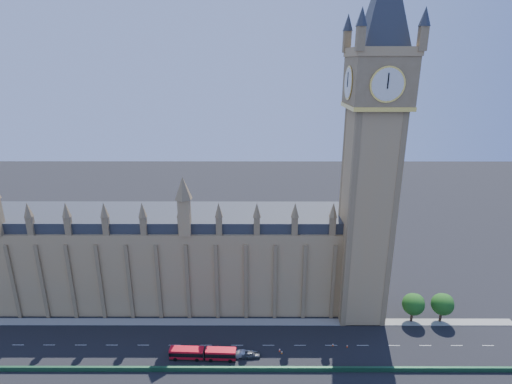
{
  "coord_description": "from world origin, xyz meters",
  "views": [
    {
      "loc": [
        8.96,
        -84.66,
        68.55
      ],
      "look_at": [
        8.78,
        10.0,
        37.88
      ],
      "focal_mm": 28.0,
      "sensor_mm": 36.0,
      "label": 1
    }
  ],
  "objects_px": {
    "red_bus": "(203,354)",
    "car_silver": "(243,354)",
    "car_grey": "(251,354)",
    "car_white": "(250,353)"
  },
  "relations": [
    {
      "from": "red_bus",
      "to": "car_silver",
      "type": "relative_size",
      "value": 3.62
    },
    {
      "from": "red_bus",
      "to": "car_grey",
      "type": "bearing_deg",
      "value": 4.53
    },
    {
      "from": "car_grey",
      "to": "red_bus",
      "type": "bearing_deg",
      "value": 88.14
    },
    {
      "from": "red_bus",
      "to": "car_grey",
      "type": "xyz_separation_m",
      "value": [
        11.65,
        0.47,
        -0.65
      ]
    },
    {
      "from": "car_grey",
      "to": "car_white",
      "type": "distance_m",
      "value": 0.61
    },
    {
      "from": "car_grey",
      "to": "car_white",
      "type": "height_order",
      "value": "car_grey"
    },
    {
      "from": "car_silver",
      "to": "red_bus",
      "type": "bearing_deg",
      "value": 89.05
    },
    {
      "from": "red_bus",
      "to": "car_silver",
      "type": "height_order",
      "value": "red_bus"
    },
    {
      "from": "car_white",
      "to": "red_bus",
      "type": "bearing_deg",
      "value": 97.14
    },
    {
      "from": "red_bus",
      "to": "car_grey",
      "type": "relative_size",
      "value": 3.5
    }
  ]
}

